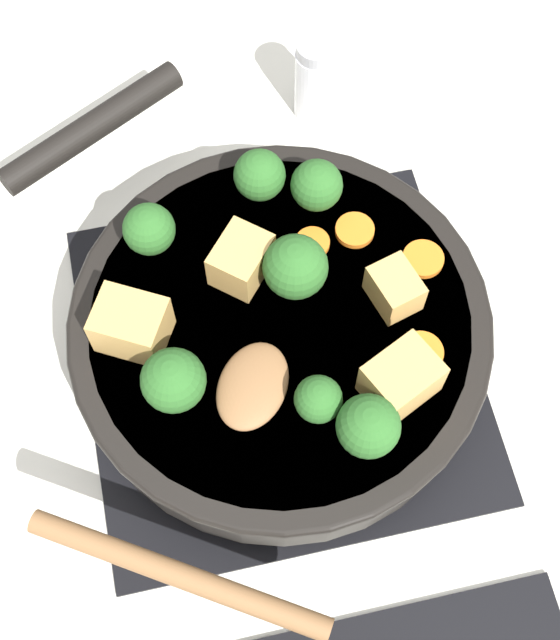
{
  "coord_description": "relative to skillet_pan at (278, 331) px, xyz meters",
  "views": [
    {
      "loc": [
        0.06,
        0.27,
        0.67
      ],
      "look_at": [
        0.0,
        0.0,
        0.08
      ],
      "focal_mm": 50.0,
      "sensor_mm": 36.0,
      "label": 1
    }
  ],
  "objects": [
    {
      "name": "salt_shaker",
      "position": [
        -0.09,
        -0.24,
        -0.01
      ],
      "size": [
        0.04,
        0.04,
        0.09
      ],
      "color": "white",
      "rests_on": "ground_plane"
    },
    {
      "name": "wooden_spoon",
      "position": [
        0.07,
        0.11,
        0.03
      ],
      "size": [
        0.2,
        0.22,
        0.02
      ],
      "color": "brown",
      "rests_on": "skillet_pan"
    },
    {
      "name": "tofu_cube_east_chunk",
      "position": [
        -0.09,
        -0.0,
        0.04
      ],
      "size": [
        0.04,
        0.04,
        0.03
      ],
      "primitive_type": "cube",
      "rotation": [
        0.0,
        0.0,
        1.85
      ],
      "color": "tan",
      "rests_on": "skillet_pan"
    },
    {
      "name": "carrot_slice_near_center",
      "position": [
        -0.04,
        -0.05,
        0.03
      ],
      "size": [
        0.03,
        0.03,
        0.01
      ],
      "primitive_type": "cylinder",
      "color": "orange",
      "rests_on": "skillet_pan"
    },
    {
      "name": "broccoli_floret_east_rim",
      "position": [
        -0.01,
        -0.11,
        0.05
      ],
      "size": [
        0.04,
        0.04,
        0.05
      ],
      "color": "#709956",
      "rests_on": "skillet_pan"
    },
    {
      "name": "carrot_slice_orange_thin",
      "position": [
        -0.09,
        0.05,
        0.03
      ],
      "size": [
        0.03,
        0.03,
        0.01
      ],
      "primitive_type": "cylinder",
      "color": "orange",
      "rests_on": "skillet_pan"
    },
    {
      "name": "carrot_slice_edge_slice",
      "position": [
        -0.07,
        -0.06,
        0.03
      ],
      "size": [
        0.03,
        0.03,
        0.01
      ],
      "primitive_type": "cylinder",
      "color": "orange",
      "rests_on": "skillet_pan"
    },
    {
      "name": "front_burner_grate",
      "position": [
        -0.0,
        0.0,
        -0.05
      ],
      "size": [
        0.31,
        0.31,
        0.03
      ],
      "color": "black",
      "rests_on": "ground_plane"
    },
    {
      "name": "broccoli_floret_west_rim",
      "position": [
        -0.05,
        -0.09,
        0.05
      ],
      "size": [
        0.04,
        0.04,
        0.05
      ],
      "color": "#709956",
      "rests_on": "skillet_pan"
    },
    {
      "name": "tofu_cube_near_handle",
      "position": [
        0.1,
        -0.01,
        0.04
      ],
      "size": [
        0.06,
        0.06,
        0.04
      ],
      "primitive_type": "cube",
      "rotation": [
        0.0,
        0.0,
        5.78
      ],
      "color": "tan",
      "rests_on": "skillet_pan"
    },
    {
      "name": "broccoli_floret_north_edge",
      "position": [
        -0.02,
        -0.02,
        0.05
      ],
      "size": [
        0.05,
        0.05,
        0.05
      ],
      "color": "#709956",
      "rests_on": "skillet_pan"
    },
    {
      "name": "broccoli_floret_near_spoon",
      "position": [
        0.08,
        -0.08,
        0.05
      ],
      "size": [
        0.04,
        0.04,
        0.05
      ],
      "color": "#709956",
      "rests_on": "skillet_pan"
    },
    {
      "name": "carrot_slice_under_broccoli",
      "position": [
        -0.12,
        -0.02,
        0.03
      ],
      "size": [
        0.03,
        0.03,
        0.01
      ],
      "primitive_type": "cylinder",
      "color": "orange",
      "rests_on": "skillet_pan"
    },
    {
      "name": "broccoli_floret_center_top",
      "position": [
        -0.04,
        0.1,
        0.05
      ],
      "size": [
        0.04,
        0.04,
        0.05
      ],
      "color": "#709956",
      "rests_on": "skillet_pan"
    },
    {
      "name": "broccoli_floret_mid_floret",
      "position": [
        0.08,
        0.04,
        0.05
      ],
      "size": [
        0.05,
        0.05,
        0.05
      ],
      "color": "#709956",
      "rests_on": "skillet_pan"
    },
    {
      "name": "tofu_cube_center_large",
      "position": [
        -0.07,
        0.07,
        0.04
      ],
      "size": [
        0.06,
        0.05,
        0.04
      ],
      "primitive_type": "cube",
      "rotation": [
        0.0,
        0.0,
        0.44
      ],
      "color": "tan",
      "rests_on": "skillet_pan"
    },
    {
      "name": "broccoli_floret_south_cluster",
      "position": [
        -0.01,
        0.08,
        0.05
      ],
      "size": [
        0.03,
        0.03,
        0.04
      ],
      "color": "#709956",
      "rests_on": "skillet_pan"
    },
    {
      "name": "tofu_cube_west_chunk",
      "position": [
        0.02,
        -0.04,
        0.04
      ],
      "size": [
        0.05,
        0.06,
        0.03
      ],
      "primitive_type": "cube",
      "rotation": [
        0.0,
        0.0,
        4.01
      ],
      "color": "tan",
      "rests_on": "skillet_pan"
    },
    {
      "name": "skillet_pan",
      "position": [
        0.0,
        0.0,
        0.0
      ],
      "size": [
        0.35,
        0.42,
        0.06
      ],
      "color": "black",
      "rests_on": "front_burner_grate"
    },
    {
      "name": "ground_plane",
      "position": [
        -0.0,
        0.0,
        -0.06
      ],
      "size": [
        2.4,
        2.4,
        0.0
      ],
      "primitive_type": "plane",
      "color": "silver"
    }
  ]
}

